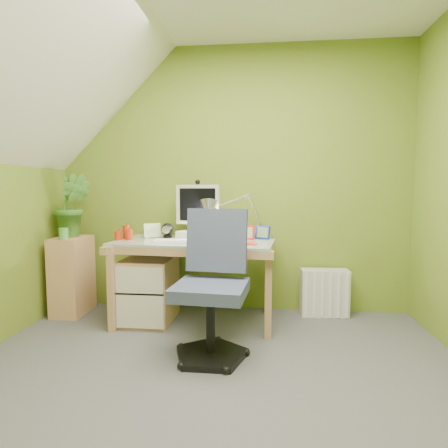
# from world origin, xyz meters

# --- Properties ---
(floor) EXTENTS (3.20, 3.20, 0.01)m
(floor) POSITION_xyz_m (0.00, 0.00, -0.01)
(floor) COLOR #505055
(floor) RESTS_ON ground
(wall_back) EXTENTS (3.20, 0.01, 2.40)m
(wall_back) POSITION_xyz_m (0.00, 1.60, 1.20)
(wall_back) COLOR olive
(wall_back) RESTS_ON floor
(slope_ceiling) EXTENTS (1.10, 3.20, 1.10)m
(slope_ceiling) POSITION_xyz_m (-1.00, 0.00, 1.85)
(slope_ceiling) COLOR white
(slope_ceiling) RESTS_ON wall_left
(desk) EXTENTS (1.35, 0.77, 0.69)m
(desk) POSITION_xyz_m (-0.27, 1.18, 0.35)
(desk) COLOR tan
(desk) RESTS_ON floor
(monitor) EXTENTS (0.41, 0.27, 0.52)m
(monitor) POSITION_xyz_m (-0.27, 1.36, 0.96)
(monitor) COLOR beige
(monitor) RESTS_ON desk
(speaker_left) EXTENTS (0.12, 0.12, 0.13)m
(speaker_left) POSITION_xyz_m (-0.54, 1.34, 0.76)
(speaker_left) COLOR black
(speaker_left) RESTS_ON desk
(speaker_right) EXTENTS (0.11, 0.11, 0.12)m
(speaker_right) POSITION_xyz_m (0.00, 1.34, 0.75)
(speaker_right) COLOR black
(speaker_right) RESTS_ON desk
(keyboard) EXTENTS (0.44, 0.17, 0.02)m
(keyboard) POSITION_xyz_m (-0.35, 1.04, 0.70)
(keyboard) COLOR white
(keyboard) RESTS_ON desk
(mousepad) EXTENTS (0.29, 0.22, 0.01)m
(mousepad) POSITION_xyz_m (0.11, 1.04, 0.70)
(mousepad) COLOR red
(mousepad) RESTS_ON desk
(mouse) EXTENTS (0.12, 0.08, 0.04)m
(mouse) POSITION_xyz_m (0.11, 1.04, 0.71)
(mouse) COLOR silver
(mouse) RESTS_ON mousepad
(amber_tumbler) EXTENTS (0.08, 0.08, 0.10)m
(amber_tumbler) POSITION_xyz_m (-0.09, 1.10, 0.74)
(amber_tumbler) COLOR brown
(amber_tumbler) RESTS_ON desk
(candle_cluster) EXTENTS (0.18, 0.16, 0.12)m
(candle_cluster) POSITION_xyz_m (-0.87, 1.19, 0.75)
(candle_cluster) COLOR red
(candle_cluster) RESTS_ON desk
(photo_frame_red) EXTENTS (0.14, 0.03, 0.12)m
(photo_frame_red) POSITION_xyz_m (0.15, 1.30, 0.75)
(photo_frame_red) COLOR red
(photo_frame_red) RESTS_ON desk
(photo_frame_blue) EXTENTS (0.12, 0.08, 0.11)m
(photo_frame_blue) POSITION_xyz_m (0.29, 1.34, 0.75)
(photo_frame_blue) COLOR navy
(photo_frame_blue) RESTS_ON desk
(photo_frame_green) EXTENTS (0.14, 0.09, 0.12)m
(photo_frame_green) POSITION_xyz_m (-0.67, 1.32, 0.76)
(photo_frame_green) COLOR #BCDA96
(photo_frame_green) RESTS_ON desk
(desk_lamp) EXTENTS (0.52, 0.24, 0.55)m
(desk_lamp) POSITION_xyz_m (0.18, 1.36, 0.97)
(desk_lamp) COLOR #AEAFB3
(desk_lamp) RESTS_ON desk
(side_ledge) EXTENTS (0.26, 0.39, 0.69)m
(side_ledge) POSITION_xyz_m (-1.40, 1.29, 0.35)
(side_ledge) COLOR tan
(side_ledge) RESTS_ON floor
(potted_plant) EXTENTS (0.36, 0.32, 0.56)m
(potted_plant) POSITION_xyz_m (-1.40, 1.34, 0.97)
(potted_plant) COLOR #3F7928
(potted_plant) RESTS_ON side_ledge
(green_cup) EXTENTS (0.09, 0.09, 0.10)m
(green_cup) POSITION_xyz_m (-1.38, 1.14, 0.74)
(green_cup) COLOR #55AA47
(green_cup) RESTS_ON side_ledge
(task_chair) EXTENTS (0.57, 0.57, 0.95)m
(task_chair) POSITION_xyz_m (-0.04, 0.53, 0.48)
(task_chair) COLOR #3B4461
(task_chair) RESTS_ON floor
(radiator) EXTENTS (0.42, 0.19, 0.41)m
(radiator) POSITION_xyz_m (0.84, 1.47, 0.21)
(radiator) COLOR silver
(radiator) RESTS_ON floor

